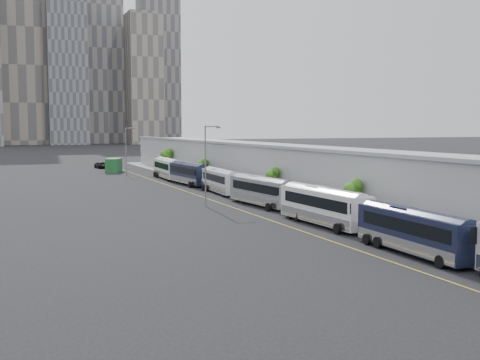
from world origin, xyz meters
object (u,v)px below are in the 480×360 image
bus_4 (221,183)px  suv (102,165)px  street_lamp_near (207,160)px  shipping_container (114,165)px  bus_1 (414,235)px  bus_3 (262,194)px  street_lamp_far (127,148)px  bus_2 (324,209)px  bus_5 (189,175)px  bus_6 (168,170)px

bus_4 → suv: bearing=100.1°
street_lamp_near → shipping_container: 58.80m
street_lamp_near → bus_1: bearing=-79.9°
suv → shipping_container: bearing=-94.7°
bus_3 → street_lamp_near: 7.90m
bus_3 → street_lamp_far: street_lamp_far is taller
bus_4 → street_lamp_near: size_ratio=1.24×
bus_3 → shipping_container: 61.23m
bus_4 → street_lamp_near: (-6.62, -12.84, 4.15)m
bus_1 → bus_4: (0.90, 44.98, 0.00)m
bus_2 → bus_4: (0.49, 30.57, -0.11)m
bus_5 → suv: bus_5 is taller
bus_5 → bus_4: bearing=-91.8°
bus_2 → bus_4: 30.57m
street_lamp_far → shipping_container: (-1.07, 8.59, -3.95)m
bus_4 → street_lamp_far: bearing=102.2°
bus_1 → bus_2: bus_2 is taller
bus_2 → street_lamp_near: (-6.12, 17.73, 4.04)m
bus_1 → street_lamp_near: 32.91m
bus_4 → shipping_container: bearing=101.7°
bus_1 → bus_3: (0.67, 29.97, 0.04)m
bus_4 → bus_5: bearing=94.9°
bus_5 → shipping_container: size_ratio=2.25×
bus_2 → street_lamp_far: (-5.70, 67.79, 3.84)m
bus_3 → bus_5: size_ratio=0.96×
bus_3 → shipping_container: (-7.03, 60.83, -0.04)m
bus_4 → bus_5: size_ratio=0.93×
shipping_container → bus_5: bearing=-58.1°
bus_4 → suv: size_ratio=2.28×
bus_4 → bus_6: size_ratio=0.93×
bus_2 → suv: size_ratio=2.44×
bus_3 → bus_5: bearing=85.4°
bus_4 → street_lamp_near: bearing=-114.5°
suv → bus_4: bearing=-88.9°
bus_3 → street_lamp_near: (-6.39, 2.17, 4.11)m
bus_5 → street_lamp_near: (-6.09, -26.83, 4.04)m
bus_5 → bus_6: size_ratio=1.00×
bus_3 → bus_4: (0.23, 15.01, -0.04)m
bus_6 → suv: size_ratio=2.44×
bus_4 → suv: 59.49m
bus_6 → street_lamp_far: size_ratio=1.38×
bus_1 → suv: size_ratio=2.26×
bus_2 → street_lamp_far: bearing=92.4°
bus_6 → bus_3: bearing=-87.4°
bus_2 → bus_3: 15.56m
street_lamp_near → shipping_container: street_lamp_near is taller
bus_6 → street_lamp_near: 39.78m
bus_4 → bus_5: bus_5 is taller
bus_3 → suv: size_ratio=2.35×
bus_1 → shipping_container: bearing=95.0°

